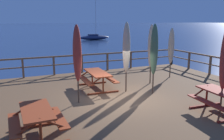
{
  "coord_description": "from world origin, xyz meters",
  "views": [
    {
      "loc": [
        -3.92,
        -8.0,
        3.75
      ],
      "look_at": [
        0.0,
        0.8,
        1.7
      ],
      "focal_mm": 37.63,
      "sensor_mm": 36.0,
      "label": 1
    }
  ],
  "objects": [
    {
      "name": "picnic_table_front_left",
      "position": [
        -0.33,
        1.69,
        1.26
      ],
      "size": [
        1.5,
        2.06,
        0.78
      ],
      "color": "#993819",
      "rests_on": "wooden_deck"
    },
    {
      "name": "patio_umbrella_tall_mid_right",
      "position": [
        1.54,
        0.02,
        2.56
      ],
      "size": [
        0.32,
        0.32,
        2.92
      ],
      "color": "#4C3828",
      "rests_on": "wooden_deck"
    },
    {
      "name": "wooden_deck",
      "position": [
        0.0,
        0.0,
        0.35
      ],
      "size": [
        13.4,
        10.63,
        0.7
      ],
      "primitive_type": "cube",
      "color": "brown",
      "rests_on": "ground"
    },
    {
      "name": "patio_umbrella_tall_mid_left",
      "position": [
        2.36,
        1.48,
        2.53
      ],
      "size": [
        0.32,
        0.32,
        2.87
      ],
      "color": "#4C3828",
      "rests_on": "wooden_deck"
    },
    {
      "name": "sailboat_distant",
      "position": [
        11.68,
        35.43,
        0.51
      ],
      "size": [
        6.04,
        1.82,
        7.72
      ],
      "color": "navy",
      "rests_on": "ground"
    },
    {
      "name": "patio_umbrella_short_front",
      "position": [
        0.63,
        0.73,
        2.61
      ],
      "size": [
        0.32,
        0.32,
        2.99
      ],
      "color": "#4C3828",
      "rests_on": "wooden_deck"
    },
    {
      "name": "railing_waterside_far",
      "position": [
        -0.0,
        5.17,
        1.44
      ],
      "size": [
        13.2,
        0.1,
        1.09
      ],
      "color": "brown",
      "rests_on": "wooden_deck"
    },
    {
      "name": "ground_plane",
      "position": [
        0.0,
        0.0,
        0.0
      ],
      "size": [
        600.0,
        600.0,
        0.0
      ],
      "primitive_type": "plane",
      "color": "navy"
    },
    {
      "name": "patio_umbrella_tall_back_left",
      "position": [
        4.05,
        2.12,
        2.4
      ],
      "size": [
        0.32,
        0.32,
        2.67
      ],
      "color": "#4C3828",
      "rests_on": "wooden_deck"
    },
    {
      "name": "picnic_table_back_left",
      "position": [
        -3.38,
        -1.92,
        1.25
      ],
      "size": [
        1.42,
        1.63,
        0.78
      ],
      "color": "#993819",
      "rests_on": "wooden_deck"
    },
    {
      "name": "picnic_table_mid_right",
      "position": [
        2.41,
        -2.69,
        1.25
      ],
      "size": [
        1.52,
        1.75,
        0.78
      ],
      "color": "maroon",
      "rests_on": "wooden_deck"
    },
    {
      "name": "patio_umbrella_tall_front",
      "position": [
        -1.64,
        0.2,
        2.55
      ],
      "size": [
        0.32,
        0.32,
        2.91
      ],
      "color": "#4C3828",
      "rests_on": "wooden_deck"
    }
  ]
}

